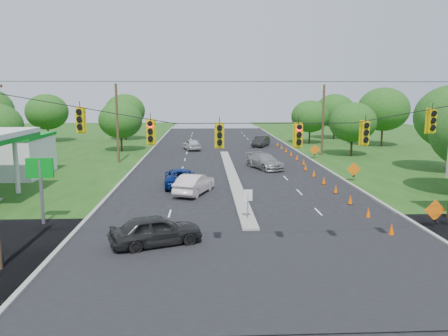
{
  "coord_description": "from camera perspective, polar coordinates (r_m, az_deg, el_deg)",
  "views": [
    {
      "loc": [
        -2.68,
        -20.13,
        7.89
      ],
      "look_at": [
        -1.31,
        9.58,
        2.8
      ],
      "focal_mm": 35.0,
      "sensor_mm": 36.0,
      "label": 1
    }
  ],
  "objects": [
    {
      "name": "cone_11",
      "position": [
        63.08,
        7.53,
        2.76
      ],
      "size": [
        0.32,
        0.32,
        0.7
      ],
      "primitive_type": "cone",
      "color": "#FF5600",
      "rests_on": "ground"
    },
    {
      "name": "black_sedan",
      "position": [
        23.36,
        -8.84,
        -8.04
      ],
      "size": [
        5.16,
        3.53,
        1.63
      ],
      "primitive_type": "imported",
      "rotation": [
        0.0,
        0.0,
        1.94
      ],
      "color": "black",
      "rests_on": "ground"
    },
    {
      "name": "cross_street",
      "position": [
        21.79,
        4.71,
        -11.55
      ],
      "size": [
        160.0,
        14.0,
        0.02
      ],
      "primitive_type": "cube",
      "color": "black",
      "rests_on": "ground"
    },
    {
      "name": "cone_6",
      "position": [
        45.99,
        10.6,
        0.1
      ],
      "size": [
        0.32,
        0.32,
        0.7
      ],
      "primitive_type": "cone",
      "color": "#FF5600",
      "rests_on": "ground"
    },
    {
      "name": "cone_7",
      "position": [
        49.49,
        10.36,
        0.79
      ],
      "size": [
        0.32,
        0.32,
        0.7
      ],
      "primitive_type": "cone",
      "color": "#FF5600",
      "rests_on": "ground"
    },
    {
      "name": "cone_1",
      "position": [
        29.61,
        18.33,
        -5.55
      ],
      "size": [
        0.32,
        0.32,
        0.7
      ],
      "primitive_type": "cone",
      "color": "#FF5600",
      "rests_on": "ground"
    },
    {
      "name": "cone_4",
      "position": [
        39.32,
        12.91,
        -1.6
      ],
      "size": [
        0.32,
        0.32,
        0.7
      ],
      "primitive_type": "cone",
      "color": "#FF5600",
      "rests_on": "ground"
    },
    {
      "name": "tree_4",
      "position": [
        76.5,
        -22.13,
        6.8
      ],
      "size": [
        6.72,
        6.72,
        7.84
      ],
      "color": "black",
      "rests_on": "ground"
    },
    {
      "name": "cone_3",
      "position": [
        36.03,
        14.39,
        -2.68
      ],
      "size": [
        0.32,
        0.32,
        0.7
      ],
      "primitive_type": "cone",
      "color": "#FF5600",
      "rests_on": "ground"
    },
    {
      "name": "tree_12",
      "position": [
        70.24,
        11.18,
        6.63
      ],
      "size": [
        5.88,
        5.88,
        6.86
      ],
      "color": "black",
      "rests_on": "ground"
    },
    {
      "name": "curb_left",
      "position": [
        51.29,
        -10.93,
        0.68
      ],
      "size": [
        0.25,
        110.0,
        0.16
      ],
      "primitive_type": "cube",
      "color": "gray",
      "rests_on": "ground"
    },
    {
      "name": "work_sign_0",
      "position": [
        28.47,
        25.84,
        -5.1
      ],
      "size": [
        1.27,
        0.58,
        1.37
      ],
      "color": "black",
      "rests_on": "ground"
    },
    {
      "name": "median_sign",
      "position": [
        27.04,
        3.14,
        -4.05
      ],
      "size": [
        0.55,
        0.06,
        2.05
      ],
      "color": "gray",
      "rests_on": "ground"
    },
    {
      "name": "utility_pole_far_right",
      "position": [
        57.29,
        12.8,
        6.08
      ],
      "size": [
        0.28,
        0.28,
        9.0
      ],
      "primitive_type": "cylinder",
      "color": "#422D1C",
      "rests_on": "ground"
    },
    {
      "name": "cone_0",
      "position": [
        26.5,
        21.03,
        -7.49
      ],
      "size": [
        0.32,
        0.32,
        0.7
      ],
      "primitive_type": "cone",
      "color": "#FF5600",
      "rests_on": "ground"
    },
    {
      "name": "silver_car_far",
      "position": [
        46.46,
        5.34,
        0.87
      ],
      "size": [
        4.01,
        5.87,
        1.58
      ],
      "primitive_type": "imported",
      "rotation": [
        0.0,
        0.0,
        0.37
      ],
      "color": "gray",
      "rests_on": "ground"
    },
    {
      "name": "tree_6",
      "position": [
        76.36,
        -12.79,
        7.27
      ],
      "size": [
        6.72,
        6.72,
        7.84
      ],
      "color": "black",
      "rests_on": "ground"
    },
    {
      "name": "signal_span",
      "position": [
        19.53,
        5.14,
        1.08
      ],
      "size": [
        25.6,
        0.32,
        9.0
      ],
      "color": "#422D1C",
      "rests_on": "ground"
    },
    {
      "name": "work_sign_2",
      "position": [
        54.28,
        11.77,
        2.31
      ],
      "size": [
        1.27,
        0.58,
        1.37
      ],
      "color": "black",
      "rests_on": "ground"
    },
    {
      "name": "tree_9",
      "position": [
        57.38,
        16.45,
        5.76
      ],
      "size": [
        5.88,
        5.88,
        6.86
      ],
      "color": "black",
      "rests_on": "ground"
    },
    {
      "name": "cone_8",
      "position": [
        52.86,
        9.51,
        1.37
      ],
      "size": [
        0.32,
        0.32,
        0.7
      ],
      "primitive_type": "cone",
      "color": "#FF5600",
      "rests_on": "ground"
    },
    {
      "name": "cone_10",
      "position": [
        59.66,
        8.11,
        2.35
      ],
      "size": [
        0.32,
        0.32,
        0.7
      ],
      "primitive_type": "cone",
      "color": "#FF5600",
      "rests_on": "ground"
    },
    {
      "name": "tree_5",
      "position": [
        61.29,
        -13.36,
        6.12
      ],
      "size": [
        5.88,
        5.88,
        6.86
      ],
      "color": "black",
      "rests_on": "ground"
    },
    {
      "name": "silver_car_oncoming",
      "position": [
        61.96,
        -4.26,
        3.1
      ],
      "size": [
        3.05,
        4.94,
        1.57
      ],
      "primitive_type": "imported",
      "rotation": [
        0.0,
        0.0,
        3.42
      ],
      "color": "#BABABA",
      "rests_on": "ground"
    },
    {
      "name": "cone_2",
      "position": [
        32.79,
        16.16,
        -3.98
      ],
      "size": [
        0.32,
        0.32,
        0.7
      ],
      "primitive_type": "cone",
      "color": "#FF5600",
      "rests_on": "ground"
    },
    {
      "name": "work_sign_1",
      "position": [
        41.01,
        16.59,
        -0.24
      ],
      "size": [
        1.27,
        0.58,
        1.37
      ],
      "color": "black",
      "rests_on": "ground"
    },
    {
      "name": "dark_car_receding",
      "position": [
        66.16,
        4.85,
        3.51
      ],
      "size": [
        3.4,
        5.05,
        1.58
      ],
      "primitive_type": "imported",
      "rotation": [
        0.0,
        0.0,
        -0.4
      ],
      "color": "black",
      "rests_on": "ground"
    },
    {
      "name": "curb_right",
      "position": [
        52.33,
        11.53,
        0.84
      ],
      "size": [
        0.25,
        110.0,
        0.16
      ],
      "primitive_type": "cube",
      "color": "gray",
      "rests_on": "ground"
    },
    {
      "name": "ground",
      "position": [
        21.79,
        4.71,
        -11.55
      ],
      "size": [
        160.0,
        160.0,
        0.0
      ],
      "primitive_type": "plane",
      "color": "black",
      "rests_on": "ground"
    },
    {
      "name": "utility_pole_far_left",
      "position": [
        51.2,
        -13.76,
        5.64
      ],
      "size": [
        0.28,
        0.28,
        9.0
      ],
      "primitive_type": "cylinder",
      "color": "#422D1C",
      "rests_on": "ground"
    },
    {
      "name": "cone_12",
      "position": [
        66.5,
        7.0,
        3.13
      ],
      "size": [
        0.32,
        0.32,
        0.7
      ],
      "primitive_type": "cone",
      "color": "#FF5600",
      "rests_on": "ground"
    },
    {
      "name": "cone_5",
      "position": [
        42.64,
        11.67,
        -0.68
      ],
      "size": [
        0.32,
        0.32,
        0.7
      ],
      "primitive_type": "cone",
      "color": "#FF5600",
      "rests_on": "ground"
    },
    {
      "name": "white_sedan",
      "position": [
        34.73,
        -3.91,
        -2.08
      ],
      "size": [
        3.33,
        5.2,
        1.62
      ],
      "primitive_type": "imported",
      "rotation": [
        0.0,
        0.0,
        2.78
      ],
      "color": "beige",
      "rests_on": "ground"
    },
    {
      "name": "median",
      "position": [
        41.97,
        1.07,
        -1.13
      ],
      "size": [
        1.0,
        34.0,
        0.18
      ],
      "primitive_type": "cube",
      "color": "gray",
      "rests_on": "ground"
    },
    {
      "name": "tree_10",
      "position": [
        69.5,
        20.1,
        7.22
      ],
      "size": [
        7.56,
        7.56,
        8.82
      ],
      "color": "black",
      "rests_on": "ground"
    },
    {
      "name": "cone_9",
      "position": [
        56.26,
        8.77,
        1.89
      ],
      "size": [
        0.32,
        0.32,
        0.7
      ],
      "primitive_type": "cone",
      "color": "#FF5600",
      "rests_on": "ground"
    },
    {
      "name": "tree_11",
      "position": [
        78.54,
        14.26,
        7.27
      ],
      "size": [
        6.72,
        6.72,
        7.84
      ],
      "color": "black",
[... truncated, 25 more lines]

